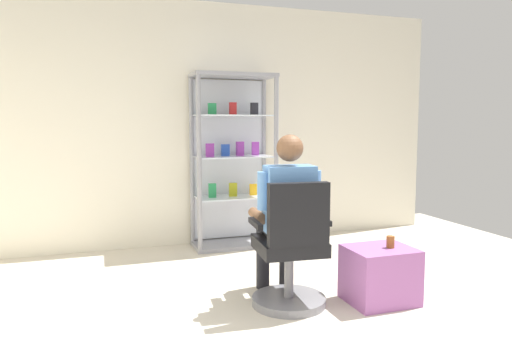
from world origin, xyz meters
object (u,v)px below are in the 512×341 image
object	(u,v)px
storage_crate	(380,275)
tea_glass	(390,242)
display_cabinet_main	(232,160)
seated_shopkeeper	(285,209)
office_chair	(291,256)

from	to	relation	value
storage_crate	tea_glass	world-z (taller)	tea_glass
display_cabinet_main	storage_crate	distance (m)	2.23
seated_shopkeeper	tea_glass	bearing A→B (deg)	-22.11
display_cabinet_main	office_chair	world-z (taller)	display_cabinet_main
office_chair	storage_crate	distance (m)	0.72
office_chair	seated_shopkeeper	bearing A→B (deg)	85.06
seated_shopkeeper	tea_glass	distance (m)	0.84
office_chair	seated_shopkeeper	size ratio (longest dim) A/B	0.74
seated_shopkeeper	storage_crate	distance (m)	0.88
display_cabinet_main	tea_glass	world-z (taller)	display_cabinet_main
display_cabinet_main	office_chair	bearing A→B (deg)	-92.47
display_cabinet_main	office_chair	size ratio (longest dim) A/B	1.98
storage_crate	tea_glass	size ratio (longest dim) A/B	5.53
office_chair	tea_glass	xyz separation A→B (m)	(0.76, -0.14, 0.08)
display_cabinet_main	seated_shopkeeper	size ratio (longest dim) A/B	1.47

